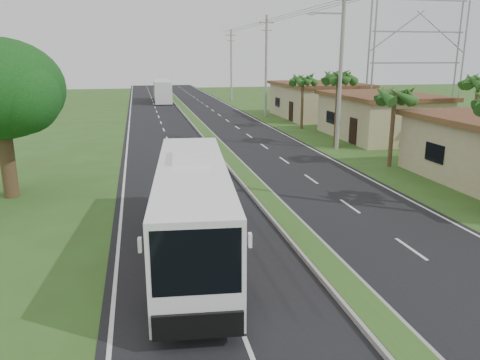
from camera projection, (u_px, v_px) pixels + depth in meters
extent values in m
plane|color=#33521E|center=(318.00, 258.00, 15.92)|extent=(180.00, 180.00, 0.00)
cube|color=black|center=(219.00, 148.00, 34.81)|extent=(14.00, 160.00, 0.02)
cube|color=gray|center=(219.00, 147.00, 34.79)|extent=(1.20, 160.00, 0.17)
cube|color=#33521E|center=(219.00, 146.00, 34.77)|extent=(0.95, 160.00, 0.02)
cube|color=silver|center=(127.00, 152.00, 33.44)|extent=(0.12, 160.00, 0.01)
cube|color=silver|center=(304.00, 145.00, 36.19)|extent=(0.12, 160.00, 0.01)
cube|color=tan|center=(379.00, 118.00, 39.15)|extent=(7.00, 10.00, 3.35)
cube|color=#4E211B|center=(381.00, 95.00, 38.68)|extent=(7.60, 10.60, 0.32)
cube|color=tan|center=(318.00, 101.00, 52.35)|extent=(8.00, 11.00, 3.50)
cube|color=#4E211B|center=(318.00, 84.00, 51.86)|extent=(8.60, 11.60, 0.32)
cylinder|color=#473321|center=(392.00, 130.00, 28.60)|extent=(0.26, 0.26, 4.60)
cylinder|color=#473321|center=(337.00, 111.00, 34.98)|extent=(0.26, 0.26, 5.40)
cylinder|color=#473321|center=(302.00, 103.00, 43.66)|extent=(0.26, 0.26, 4.80)
cylinder|color=#473321|center=(475.00, 116.00, 33.02)|extent=(0.26, 0.26, 5.20)
cylinder|color=#473321|center=(7.00, 157.00, 22.39)|extent=(0.70, 0.70, 4.00)
sphere|color=#103B10|center=(22.00, 97.00, 20.95)|extent=(3.40, 3.40, 3.40)
cylinder|color=gray|center=(341.00, 66.00, 33.13)|extent=(0.28, 0.28, 12.00)
cube|color=gray|center=(344.00, 0.00, 32.00)|extent=(1.20, 0.10, 0.10)
cube|color=gray|center=(327.00, 13.00, 31.99)|extent=(2.40, 0.10, 0.10)
cylinder|color=gray|center=(266.00, 67.00, 52.15)|extent=(0.28, 0.28, 11.00)
cube|color=gray|center=(267.00, 23.00, 50.94)|extent=(1.60, 0.12, 0.12)
cube|color=gray|center=(267.00, 30.00, 51.15)|extent=(1.20, 0.10, 0.10)
cylinder|color=gray|center=(231.00, 66.00, 71.10)|extent=(0.28, 0.28, 10.50)
cube|color=gray|center=(231.00, 35.00, 69.96)|extent=(1.60, 0.12, 0.12)
cube|color=gray|center=(231.00, 41.00, 70.17)|extent=(1.20, 0.10, 0.10)
cylinder|color=gray|center=(373.00, 63.00, 45.74)|extent=(0.18, 0.18, 12.00)
cylinder|color=gray|center=(463.00, 63.00, 47.79)|extent=(0.18, 0.18, 12.00)
cylinder|color=gray|center=(368.00, 63.00, 46.68)|extent=(0.18, 0.18, 12.00)
cylinder|color=gray|center=(456.00, 63.00, 48.73)|extent=(0.18, 0.18, 12.00)
cube|color=gray|center=(416.00, 63.00, 47.23)|extent=(10.00, 0.14, 0.14)
cube|color=gray|center=(419.00, 32.00, 46.46)|extent=(10.00, 0.14, 0.14)
cube|color=gray|center=(422.00, 0.00, 45.69)|extent=(10.00, 0.14, 0.14)
cube|color=white|center=(193.00, 207.00, 15.54)|extent=(3.28, 10.87, 2.81)
cube|color=black|center=(192.00, 185.00, 15.90)|extent=(3.11, 8.75, 1.12)
cube|color=black|center=(196.00, 262.00, 10.35)|extent=(2.01, 0.34, 1.57)
cube|color=red|center=(194.00, 235.00, 14.66)|extent=(2.73, 4.84, 0.49)
cube|color=yellow|center=(193.00, 226.00, 16.00)|extent=(2.53, 2.89, 0.22)
cube|color=white|center=(191.00, 155.00, 16.18)|extent=(1.45, 2.25, 0.25)
cylinder|color=black|center=(159.00, 295.00, 12.52)|extent=(0.38, 0.95, 0.93)
cylinder|color=black|center=(233.00, 291.00, 12.75)|extent=(0.38, 0.95, 0.93)
cylinder|color=black|center=(167.00, 218.00, 18.52)|extent=(0.38, 0.95, 0.93)
cylinder|color=black|center=(218.00, 216.00, 18.74)|extent=(0.38, 0.95, 0.93)
cube|color=white|center=(162.00, 91.00, 69.73)|extent=(2.58, 10.96, 3.04)
cube|color=black|center=(162.00, 84.00, 69.95)|extent=(2.57, 8.12, 1.03)
cube|color=orange|center=(163.00, 95.00, 68.98)|extent=(2.52, 5.27, 0.33)
cylinder|color=black|center=(156.00, 102.00, 65.57)|extent=(0.30, 0.92, 0.91)
cylinder|color=black|center=(171.00, 102.00, 65.96)|extent=(0.30, 0.92, 0.91)
cylinder|color=black|center=(155.00, 97.00, 73.67)|extent=(0.30, 0.92, 0.91)
cylinder|color=black|center=(168.00, 97.00, 74.06)|extent=(0.30, 0.92, 0.91)
imported|color=black|center=(208.00, 168.00, 26.65)|extent=(1.71, 0.74, 1.00)
imported|color=maroon|center=(208.00, 152.00, 26.42)|extent=(0.68, 0.51, 1.70)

